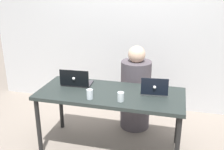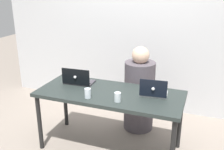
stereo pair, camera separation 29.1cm
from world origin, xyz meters
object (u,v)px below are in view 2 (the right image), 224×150
laptop_back_right (154,92)px  water_glass_left (88,94)px  person_at_center (139,93)px  laptop_back_left (78,80)px  water_glass_right (118,98)px

laptop_back_right → water_glass_left: (-0.64, -0.29, -0.00)m
person_at_center → laptop_back_right: 0.63m
laptop_back_left → water_glass_right: bearing=150.4°
laptop_back_right → water_glass_right: bearing=35.2°
person_at_center → laptop_back_left: (-0.64, -0.47, 0.27)m
laptop_back_right → water_glass_left: bearing=19.1°
water_glass_right → person_at_center: bearing=87.7°
person_at_center → water_glass_left: size_ratio=10.98×
person_at_center → water_glass_right: (-0.03, -0.77, 0.26)m
laptop_back_right → water_glass_left: 0.71m
laptop_back_right → laptop_back_left: laptop_back_left is taller
laptop_back_left → water_glass_left: (0.28, -0.33, -0.00)m
water_glass_right → water_glass_left: water_glass_left is taller
person_at_center → water_glass_left: bearing=78.9°
laptop_back_right → water_glass_right: 0.42m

